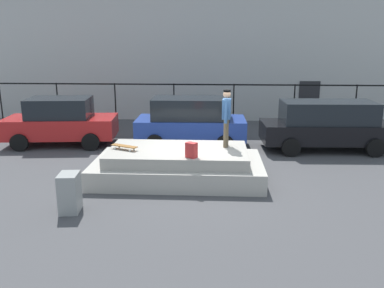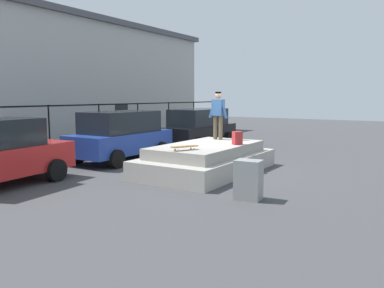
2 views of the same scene
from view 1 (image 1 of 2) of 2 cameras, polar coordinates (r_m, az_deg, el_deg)
name	(u,v)px [view 1 (image 1 of 2)]	position (r m, az deg, el deg)	size (l,w,h in m)	color
ground_plane	(198,176)	(12.09, 0.81, -4.53)	(60.00, 60.00, 0.00)	#424244
concrete_ledge	(178,165)	(11.76, -2.00, -2.99)	(4.86, 2.69, 0.89)	#ADA89E
skateboarder	(226,114)	(11.74, 4.90, 4.19)	(0.28, 0.77, 1.67)	brown
skateboard	(124,146)	(11.69, -9.55, -0.31)	(0.82, 0.53, 0.12)	brown
backpack	(191,150)	(10.73, -0.08, -0.86)	(0.28, 0.20, 0.41)	red
car_red_sedan_near	(61,121)	(16.31, -18.07, 3.07)	(4.31, 2.40, 1.82)	#B21E1E
car_blue_hatchback_mid	(191,121)	(15.31, -0.16, 3.30)	(4.13, 2.14, 1.85)	navy
car_black_hatchback_far	(327,125)	(15.50, 18.55, 2.61)	(4.74, 2.11, 1.81)	black
utility_box	(70,193)	(9.94, -16.94, -6.61)	(0.44, 0.60, 0.93)	gray
fence_row	(204,97)	(18.08, 1.66, 6.63)	(24.06, 0.06, 2.07)	black
warehouse_building	(207,52)	(24.32, 2.10, 12.94)	(26.19, 8.90, 6.55)	#B2B2AD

